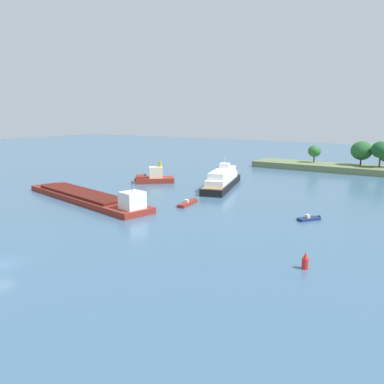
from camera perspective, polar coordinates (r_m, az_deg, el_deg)
The scene contains 7 objects.
ground_plane at distance 48.97m, azimuth -26.00°, elevation -9.43°, with size 400.00×400.00×0.00m, color #3D607F.
white_riverboat at distance 88.10m, azimuth 4.37°, elevation 1.77°, with size 10.61×21.80×6.55m.
fishing_skiff at distance 71.80m, azimuth -0.63°, elevation -1.61°, with size 2.19×6.32×1.03m.
small_motorboat at distance 64.14m, azimuth 16.53°, elevation -3.71°, with size 3.17×3.70×0.93m.
tugboat at distance 94.71m, azimuth -5.52°, elevation 2.12°, with size 9.51×9.06×4.99m.
cargo_barge at distance 76.96m, azimuth -14.76°, elevation -0.67°, with size 34.93×13.32×5.62m.
channel_buoy_red at distance 44.48m, azimuth 16.02°, elevation -9.64°, with size 0.70×0.70×1.90m.
Camera 1 is at (40.20, -22.62, 16.44)m, focal length 36.95 mm.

